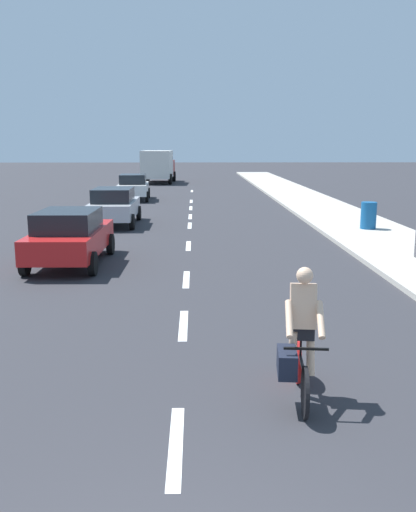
{
  "coord_description": "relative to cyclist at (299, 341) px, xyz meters",
  "views": [
    {
      "loc": [
        0.23,
        -2.85,
        3.39
      ],
      "look_at": [
        0.5,
        8.4,
        1.1
      ],
      "focal_mm": 38.83,
      "sensor_mm": 36.0,
      "label": 1
    }
  ],
  "objects": [
    {
      "name": "lane_stripe_9",
      "position": [
        -1.6,
        33.45,
        -0.83
      ],
      "size": [
        0.16,
        1.8,
        0.01
      ],
      "primitive_type": "cube",
      "color": "white",
      "rests_on": "ground"
    },
    {
      "name": "lane_stripe_5",
      "position": [
        -1.6,
        16.19,
        -0.83
      ],
      "size": [
        0.16,
        1.8,
        0.01
      ],
      "primitive_type": "cube",
      "color": "white",
      "rests_on": "ground"
    },
    {
      "name": "lane_stripe_7",
      "position": [
        -1.6,
        22.6,
        -0.83
      ],
      "size": [
        0.16,
        1.8,
        0.01
      ],
      "primitive_type": "cube",
      "color": "white",
      "rests_on": "ground"
    },
    {
      "name": "parked_car_white",
      "position": [
        -5.13,
        27.02,
        0.01
      ],
      "size": [
        2.06,
        4.17,
        1.57
      ],
      "rotation": [
        0.0,
        0.0,
        0.05
      ],
      "color": "white",
      "rests_on": "ground"
    },
    {
      "name": "lane_stripe_3",
      "position": [
        -1.6,
        6.77,
        -0.83
      ],
      "size": [
        0.16,
        1.8,
        0.01
      ],
      "primitive_type": "cube",
      "color": "white",
      "rests_on": "ground"
    },
    {
      "name": "parked_car_silver",
      "position": [
        -4.79,
        16.45,
        0.01
      ],
      "size": [
        1.97,
        4.23,
        1.57
      ],
      "rotation": [
        0.0,
        0.0,
        0.01
      ],
      "color": "#B7BABF",
      "rests_on": "ground"
    },
    {
      "name": "parked_car_red",
      "position": [
        -4.92,
        8.63,
        0.01
      ],
      "size": [
        1.99,
        4.24,
        1.57
      ],
      "rotation": [
        0.0,
        0.0,
        -0.01
      ],
      "color": "red",
      "rests_on": "ground"
    },
    {
      "name": "ground_plane",
      "position": [
        -1.6,
        15.94,
        -0.83
      ],
      "size": [
        160.0,
        160.0,
        0.0
      ],
      "primitive_type": "plane",
      "color": "#2D2D33"
    },
    {
      "name": "trash_bin_far",
      "position": [
        5.36,
        14.26,
        -0.17
      ],
      "size": [
        0.6,
        0.6,
        1.04
      ],
      "primitive_type": "cylinder",
      "color": "#14518C",
      "rests_on": "sidewalk_strip"
    },
    {
      "name": "lane_stripe_6",
      "position": [
        -1.6,
        19.09,
        -0.83
      ],
      "size": [
        0.16,
        1.8,
        0.01
      ],
      "primitive_type": "cube",
      "color": "white",
      "rests_on": "ground"
    },
    {
      "name": "lane_stripe_2",
      "position": [
        -1.6,
        3.15,
        -0.83
      ],
      "size": [
        0.16,
        1.8,
        0.01
      ],
      "primitive_type": "cube",
      "color": "white",
      "rests_on": "ground"
    },
    {
      "name": "sidewalk_strip",
      "position": [
        5.26,
        17.94,
        -0.76
      ],
      "size": [
        3.6,
        80.0,
        0.14
      ],
      "primitive_type": "cube",
      "color": "#B2ADA3",
      "rests_on": "ground"
    },
    {
      "name": "cyclist",
      "position": [
        0.0,
        0.0,
        0.0
      ],
      "size": [
        0.64,
        1.71,
        1.82
      ],
      "rotation": [
        0.0,
        0.0,
        3.04
      ],
      "color": "black",
      "rests_on": "ground"
    },
    {
      "name": "lane_stripe_8",
      "position": [
        -1.6,
        26.16,
        -0.83
      ],
      "size": [
        0.16,
        1.8,
        0.01
      ],
      "primitive_type": "cube",
      "color": "white",
      "rests_on": "ground"
    },
    {
      "name": "delivery_truck",
      "position": [
        -4.58,
        42.0,
        0.67
      ],
      "size": [
        2.88,
        6.34,
        2.8
      ],
      "rotation": [
        0.0,
        0.0,
        -0.04
      ],
      "color": "maroon",
      "rests_on": "ground"
    },
    {
      "name": "lane_stripe_4",
      "position": [
        -1.6,
        11.47,
        -0.83
      ],
      "size": [
        0.16,
        1.8,
        0.01
      ],
      "primitive_type": "cube",
      "color": "white",
      "rests_on": "ground"
    },
    {
      "name": "lane_stripe_1",
      "position": [
        -1.6,
        -1.13,
        -0.83
      ],
      "size": [
        0.16,
        1.8,
        0.01
      ],
      "primitive_type": "cube",
      "color": "white",
      "rests_on": "ground"
    }
  ]
}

